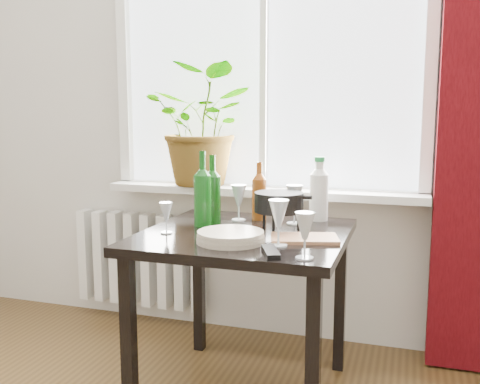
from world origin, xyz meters
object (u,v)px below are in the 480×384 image
(wineglass_back_center, at_px, (294,204))
(wine_bottle_right, at_px, (203,188))
(radiator, at_px, (140,259))
(bottle_amber, at_px, (259,190))
(cutting_board, at_px, (304,238))
(potted_plant, at_px, (205,126))
(wine_bottle_left, at_px, (212,189))
(wineglass_front_right, at_px, (279,222))
(wineglass_far_right, at_px, (305,235))
(plate_stack, at_px, (231,237))
(fondue_pot, at_px, (279,211))
(wineglass_front_left, at_px, (166,218))
(cleaning_bottle, at_px, (319,188))
(table, at_px, (245,253))
(wineglass_back_left, at_px, (239,202))
(tv_remote, at_px, (271,252))

(wineglass_back_center, bearing_deg, wine_bottle_right, -157.35)
(radiator, bearing_deg, bottle_amber, -23.41)
(wine_bottle_right, xyz_separation_m, cutting_board, (0.49, -0.13, -0.16))
(potted_plant, relative_size, cutting_board, 2.47)
(wine_bottle_left, distance_m, wineglass_front_right, 0.50)
(wineglass_far_right, xyz_separation_m, plate_stack, (-0.32, 0.15, -0.06))
(fondue_pot, bearing_deg, wineglass_back_center, 83.23)
(radiator, bearing_deg, potted_plant, -2.58)
(wineglass_far_right, height_order, wineglass_back_center, wineglass_back_center)
(wineglass_front_right, xyz_separation_m, wineglass_front_left, (-0.50, 0.07, -0.02))
(plate_stack, bearing_deg, cleaning_bottle, 64.56)
(table, bearing_deg, wineglass_front_right, -45.70)
(wine_bottle_left, bearing_deg, wineglass_far_right, -41.89)
(potted_plant, bearing_deg, table, -55.41)
(potted_plant, relative_size, plate_stack, 2.42)
(radiator, height_order, cleaning_bottle, cleaning_bottle)
(wineglass_far_right, bearing_deg, wineglass_back_left, 126.90)
(potted_plant, bearing_deg, tv_remote, -56.46)
(wineglass_far_right, height_order, wineglass_front_left, wineglass_far_right)
(fondue_pot, distance_m, tv_remote, 0.41)
(wineglass_front_left, distance_m, cutting_board, 0.58)
(wineglass_front_right, distance_m, wineglass_back_left, 0.51)
(potted_plant, distance_m, cleaning_bottle, 0.78)
(cleaning_bottle, bearing_deg, radiator, 165.18)
(wineglass_front_left, bearing_deg, wineglass_far_right, -18.84)
(bottle_amber, bearing_deg, cutting_board, -50.27)
(bottle_amber, xyz_separation_m, wineglass_front_right, (0.21, -0.47, -0.05))
(table, xyz_separation_m, cleaning_bottle, (0.26, 0.34, 0.25))
(wine_bottle_right, height_order, fondue_pot, wine_bottle_right)
(potted_plant, bearing_deg, bottle_amber, -40.11)
(table, relative_size, wine_bottle_right, 2.50)
(wineglass_back_center, bearing_deg, wineglass_back_left, -179.88)
(table, bearing_deg, potted_plant, 124.59)
(radiator, distance_m, cutting_board, 1.37)
(wineglass_back_left, xyz_separation_m, fondue_pot, (0.23, -0.14, -0.00))
(fondue_pot, bearing_deg, wineglass_back_left, 157.84)
(cleaning_bottle, bearing_deg, wine_bottle_right, -149.34)
(radiator, height_order, potted_plant, potted_plant)
(wineglass_back_center, bearing_deg, bottle_amber, 164.00)
(bottle_amber, bearing_deg, plate_stack, -87.91)
(cleaning_bottle, xyz_separation_m, wineglass_far_right, (0.07, -0.68, -0.07))
(cleaning_bottle, bearing_deg, potted_plant, 158.02)
(fondue_pot, bearing_deg, tv_remote, -71.29)
(plate_stack, bearing_deg, wine_bottle_right, 130.57)
(wine_bottle_left, height_order, fondue_pot, wine_bottle_left)
(radiator, xyz_separation_m, table, (0.85, -0.63, 0.27))
(cleaning_bottle, height_order, wineglass_front_right, cleaning_bottle)
(wineglass_far_right, xyz_separation_m, wineglass_back_center, (-0.16, 0.56, 0.01))
(wineglass_front_left, bearing_deg, cutting_board, 5.80)
(tv_remote, bearing_deg, potted_plant, 100.35)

